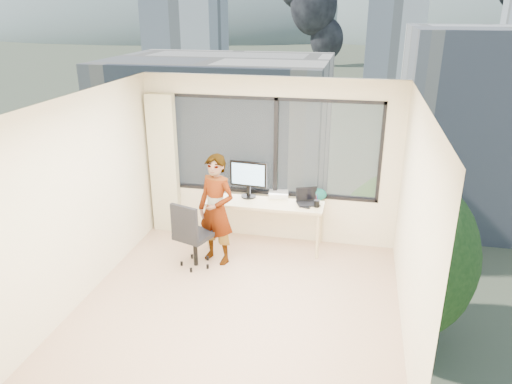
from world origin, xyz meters
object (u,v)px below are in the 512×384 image
(game_console, at_px, (279,194))
(handbag, at_px, (319,194))
(desk, at_px, (265,223))
(laptop, at_px, (308,198))
(person, at_px, (216,210))
(monitor, at_px, (248,179))
(chair, at_px, (194,233))

(game_console, relative_size, handbag, 1.24)
(desk, height_order, laptop, laptop)
(person, distance_m, game_console, 1.16)
(laptop, bearing_deg, game_console, 135.05)
(monitor, relative_size, laptop, 1.70)
(person, distance_m, handbag, 1.64)
(person, xyz_separation_m, game_console, (0.76, 0.88, -0.03))
(monitor, bearing_deg, desk, -17.03)
(game_console, xyz_separation_m, laptop, (0.49, -0.22, 0.07))
(game_console, bearing_deg, desk, -132.42)
(chair, relative_size, game_console, 3.42)
(desk, height_order, handbag, handbag)
(chair, bearing_deg, person, 56.28)
(desk, bearing_deg, monitor, 157.99)
(game_console, distance_m, handbag, 0.63)
(chair, xyz_separation_m, monitor, (0.57, 0.96, 0.53))
(desk, distance_m, handbag, 0.95)
(chair, relative_size, handbag, 4.23)
(game_console, bearing_deg, laptop, -31.21)
(desk, bearing_deg, chair, -135.52)
(monitor, xyz_separation_m, handbag, (1.09, 0.11, -0.20))
(game_console, height_order, laptop, laptop)
(game_console, height_order, handbag, handbag)
(laptop, distance_m, handbag, 0.25)
(person, relative_size, handbag, 6.72)
(desk, height_order, game_console, game_console)
(desk, height_order, person, person)
(chair, bearing_deg, laptop, 48.20)
(chair, bearing_deg, monitor, 77.76)
(person, distance_m, laptop, 1.41)
(desk, xyz_separation_m, game_console, (0.17, 0.24, 0.41))
(monitor, xyz_separation_m, laptop, (0.95, -0.10, -0.19))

